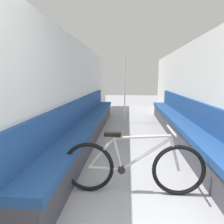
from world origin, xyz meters
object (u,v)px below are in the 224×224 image
Objects in this scene: bench_seat_row_right at (182,127)px; bicycle at (132,167)px; grab_pole_near at (125,89)px; bench_seat_row_left at (89,125)px.

bench_seat_row_right is 2.46m from bicycle.
grab_pole_near reaches higher than bicycle.
bench_seat_row_left is at bearing 180.00° from bench_seat_row_right.
grab_pole_near reaches higher than bench_seat_row_left.
grab_pole_near is at bearing 129.08° from bench_seat_row_right.
bicycle is (-1.15, -2.18, 0.03)m from bench_seat_row_right.
bicycle is 0.78× the size of grab_pole_near.
bench_seat_row_left is 3.63× the size of bicycle.
bicycle is 3.87m from grab_pole_near.
bench_seat_row_right is 2.83× the size of grab_pole_near.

